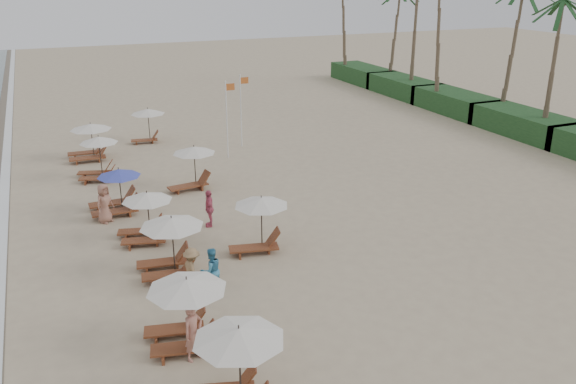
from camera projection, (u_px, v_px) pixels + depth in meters
name	position (u px, v px, depth m)	size (l,w,h in m)	color
ground	(343.00, 297.00, 20.84)	(160.00, 160.00, 0.00)	tan
foam_line	(1.00, 239.00, 25.33)	(0.50, 140.00, 0.02)	white
shrub_hedge	(525.00, 123.00, 41.13)	(3.20, 53.00, 1.60)	#193D1C
lounger_station_0	(234.00, 364.00, 15.12)	(2.55, 2.42, 2.39)	brown
lounger_station_1	(182.00, 310.00, 17.81)	(2.65, 2.45, 2.21)	brown
lounger_station_2	(168.00, 245.00, 22.04)	(2.65, 2.40, 2.26)	brown
lounger_station_3	(144.00, 217.00, 24.83)	(2.46, 2.15, 2.14)	brown
lounger_station_4	(114.00, 194.00, 27.82)	(2.56, 2.03, 2.12)	brown
lounger_station_5	(97.00, 159.00, 32.18)	(2.43, 2.23, 2.40)	brown
lounger_station_6	(88.00, 142.00, 35.61)	(2.80, 2.45, 2.20)	brown
inland_station_0	(258.00, 220.00, 23.86)	(2.76, 2.24, 2.22)	brown
inland_station_1	(191.00, 165.00, 30.71)	(2.80, 2.24, 2.22)	brown
inland_station_2	(147.00, 120.00, 39.09)	(2.52, 2.24, 2.22)	brown
beachgoer_near	(193.00, 333.00, 17.23)	(0.66, 0.43, 1.81)	#A56959
beachgoer_mid_a	(211.00, 270.00, 20.95)	(0.81, 0.63, 1.67)	teal
beachgoer_mid_b	(192.00, 270.00, 21.00)	(1.07, 0.62, 1.66)	#91704A
beachgoer_far_a	(209.00, 208.00, 26.35)	(1.00, 0.42, 1.71)	#C24D68
beachgoer_far_b	(104.00, 203.00, 26.74)	(0.89, 0.58, 1.83)	#9E6855
flag_pole_near	(227.00, 116.00, 35.45)	(0.59, 0.08, 4.73)	silver
flag_pole_far	(241.00, 107.00, 37.77)	(0.59, 0.08, 4.67)	silver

